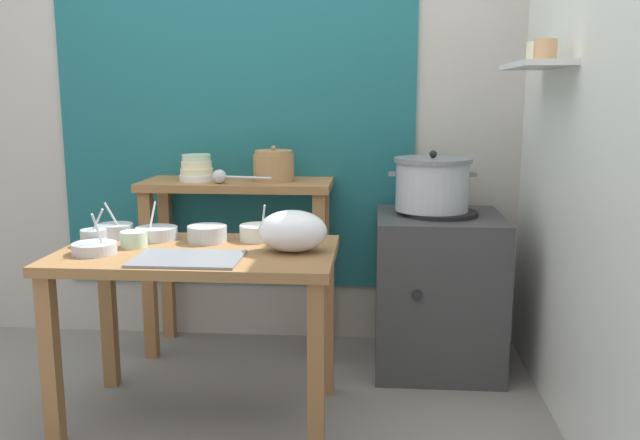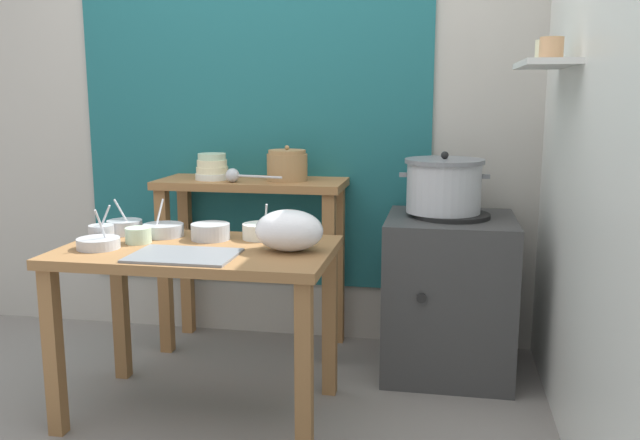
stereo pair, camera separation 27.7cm
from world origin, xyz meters
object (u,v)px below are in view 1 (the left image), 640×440
(prep_bowl_0, at_px, (157,233))
(prep_bowl_4, at_px, (259,232))
(back_shelf_table, at_px, (238,223))
(stove_block, at_px, (437,290))
(prep_bowl_3, at_px, (94,248))
(plastic_bag, at_px, (293,231))
(prep_table, at_px, (198,276))
(clay_pot, at_px, (274,166))
(prep_bowl_1, at_px, (134,239))
(steamer_pot, at_px, (432,184))
(serving_tray, at_px, (188,259))
(prep_bowl_5, at_px, (115,230))
(bowl_stack_enamel, at_px, (197,169))
(prep_bowl_6, at_px, (94,237))
(ladle, at_px, (222,177))
(prep_bowl_2, at_px, (207,233))

(prep_bowl_0, distance_m, prep_bowl_4, 0.44)
(back_shelf_table, bearing_deg, stove_block, -7.32)
(back_shelf_table, distance_m, prep_bowl_3, 0.96)
(plastic_bag, bearing_deg, prep_table, 179.41)
(clay_pot, bearing_deg, prep_bowl_1, -121.60)
(steamer_pot, xyz_separation_m, prep_bowl_1, (-1.25, -0.64, -0.15))
(serving_tray, height_order, prep_bowl_5, prep_bowl_5)
(stove_block, distance_m, bowl_stack_enamel, 1.35)
(prep_table, height_order, steamer_pot, steamer_pot)
(prep_bowl_1, bearing_deg, prep_bowl_0, 72.99)
(prep_bowl_1, bearing_deg, clay_pot, 58.40)
(bowl_stack_enamel, relative_size, prep_bowl_3, 1.02)
(prep_bowl_1, xyz_separation_m, prep_bowl_6, (-0.17, 0.02, 0.00))
(back_shelf_table, xyz_separation_m, ladle, (-0.05, -0.12, 0.26))
(prep_bowl_1, height_order, prep_bowl_4, prep_bowl_4)
(bowl_stack_enamel, relative_size, prep_bowl_5, 1.08)
(prep_bowl_2, relative_size, prep_bowl_3, 0.96)
(prep_table, xyz_separation_m, prep_bowl_1, (-0.27, 0.03, 0.15))
(prep_bowl_6, bearing_deg, prep_table, -5.29)
(back_shelf_table, xyz_separation_m, prep_bowl_1, (-0.27, -0.75, 0.08))
(clay_pot, xyz_separation_m, ladle, (-0.24, -0.12, -0.04))
(steamer_pot, distance_m, prep_bowl_4, 0.91)
(bowl_stack_enamel, distance_m, prep_bowl_4, 0.71)
(back_shelf_table, height_order, prep_bowl_0, back_shelf_table)
(prep_table, distance_m, serving_tray, 0.21)
(stove_block, distance_m, prep_bowl_4, 0.99)
(back_shelf_table, bearing_deg, prep_bowl_5, -125.45)
(stove_block, relative_size, prep_bowl_2, 4.73)
(prep_bowl_3, relative_size, prep_bowl_6, 1.11)
(prep_bowl_1, bearing_deg, serving_tray, -35.32)
(prep_table, xyz_separation_m, clay_pot, (0.19, 0.78, 0.37))
(plastic_bag, bearing_deg, stove_block, 45.76)
(serving_tray, height_order, prep_bowl_3, prep_bowl_3)
(steamer_pot, relative_size, bowl_stack_enamel, 2.42)
(prep_bowl_5, bearing_deg, prep_bowl_6, -101.65)
(prep_bowl_1, bearing_deg, prep_bowl_5, 130.84)
(steamer_pot, xyz_separation_m, prep_bowl_6, (-1.42, -0.63, -0.15))
(clay_pot, bearing_deg, prep_table, -104.03)
(prep_table, xyz_separation_m, ladle, (-0.04, 0.66, 0.33))
(stove_block, xyz_separation_m, steamer_pot, (-0.04, 0.02, 0.52))
(stove_block, height_order, prep_bowl_4, prep_bowl_4)
(clay_pot, bearing_deg, prep_bowl_2, -106.76)
(prep_bowl_2, bearing_deg, prep_bowl_3, -147.43)
(prep_bowl_4, bearing_deg, plastic_bag, -50.09)
(back_shelf_table, height_order, serving_tray, back_shelf_table)
(prep_bowl_2, height_order, prep_bowl_3, prep_bowl_3)
(serving_tray, xyz_separation_m, prep_bowl_0, (-0.23, 0.35, 0.02))
(prep_bowl_2, bearing_deg, prep_bowl_4, 14.51)
(prep_bowl_3, bearing_deg, clay_pot, 56.75)
(serving_tray, bearing_deg, prep_bowl_4, 61.02)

